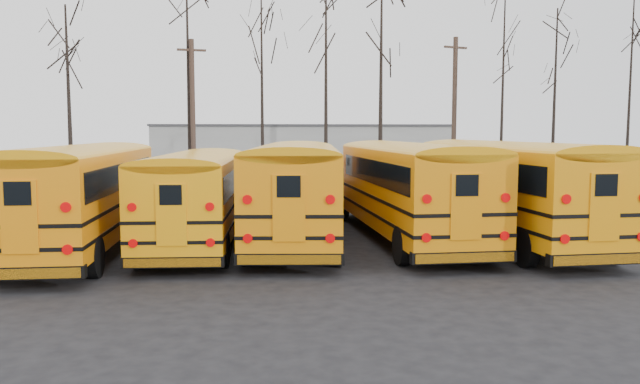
{
  "coord_description": "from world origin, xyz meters",
  "views": [
    {
      "loc": [
        -1.33,
        -17.15,
        3.63
      ],
      "look_at": [
        0.72,
        3.47,
        1.6
      ],
      "focal_mm": 35.0,
      "sensor_mm": 36.0,
      "label": 1
    }
  ],
  "objects": [
    {
      "name": "ground",
      "position": [
        0.0,
        0.0,
        0.0
      ],
      "size": [
        120.0,
        120.0,
        0.0
      ],
      "primitive_type": "plane",
      "color": "black",
      "rests_on": "ground"
    },
    {
      "name": "fence",
      "position": [
        0.0,
        12.0,
        1.0
      ],
      "size": [
        40.0,
        0.04,
        2.0
      ],
      "primitive_type": "cube",
      "color": "gray",
      "rests_on": "ground"
    },
    {
      "name": "distant_building",
      "position": [
        2.0,
        32.0,
        2.0
      ],
      "size": [
        22.0,
        8.0,
        4.0
      ],
      "primitive_type": "cube",
      "color": "#B5B6B0",
      "rests_on": "ground"
    },
    {
      "name": "bus_a",
      "position": [
        -6.62,
        2.2,
        1.92
      ],
      "size": [
        2.78,
        11.73,
        3.27
      ],
      "rotation": [
        0.0,
        0.0,
        0.01
      ],
      "color": "black",
      "rests_on": "ground"
    },
    {
      "name": "bus_b",
      "position": [
        -3.24,
        2.85,
        1.77
      ],
      "size": [
        2.92,
        10.92,
        3.03
      ],
      "rotation": [
        0.0,
        0.0,
        -0.04
      ],
      "color": "black",
      "rests_on": "ground"
    },
    {
      "name": "bus_c",
      "position": [
        -0.12,
        3.15,
        1.93
      ],
      "size": [
        3.76,
        11.97,
        3.3
      ],
      "rotation": [
        0.0,
        0.0,
        -0.09
      ],
      "color": "black",
      "rests_on": "ground"
    },
    {
      "name": "bus_d",
      "position": [
        3.58,
        2.98,
        1.94
      ],
      "size": [
        3.19,
        11.93,
        3.31
      ],
      "rotation": [
        0.0,
        0.0,
        0.04
      ],
      "color": "black",
      "rests_on": "ground"
    },
    {
      "name": "bus_e",
      "position": [
        6.75,
        2.47,
        1.96
      ],
      "size": [
        3.47,
        12.12,
        3.35
      ],
      "rotation": [
        0.0,
        0.0,
        0.06
      ],
      "color": "black",
      "rests_on": "ground"
    },
    {
      "name": "utility_pole_left",
      "position": [
        -4.72,
        16.17,
        4.3
      ],
      "size": [
        1.48,
        0.4,
        8.36
      ],
      "rotation": [
        0.0,
        0.0,
        0.2
      ],
      "color": "#453127",
      "rests_on": "ground"
    },
    {
      "name": "utility_pole_right",
      "position": [
        10.53,
        19.9,
        4.75
      ],
      "size": [
        1.59,
        0.68,
        9.24
      ],
      "rotation": [
        0.0,
        0.0,
        0.35
      ],
      "color": "#473328",
      "rests_on": "ground"
    },
    {
      "name": "tree_2",
      "position": [
        -10.99,
        16.26,
        5.01
      ],
      "size": [
        0.26,
        0.26,
        10.02
      ],
      "primitive_type": "cone",
      "color": "black",
      "rests_on": "ground"
    },
    {
      "name": "tree_3",
      "position": [
        -4.94,
        16.49,
        6.11
      ],
      "size": [
        0.26,
        0.26,
        12.21
      ],
      "primitive_type": "cone",
      "color": "black",
      "rests_on": "ground"
    },
    {
      "name": "tree_4",
      "position": [
        -1.1,
        16.38,
        5.25
      ],
      "size": [
        0.26,
        0.26,
        10.49
      ],
      "primitive_type": "cone",
      "color": "black",
      "rests_on": "ground"
    },
    {
      "name": "tree_5",
      "position": [
        2.16,
        14.9,
        5.62
      ],
      "size": [
        0.26,
        0.26,
        11.25
      ],
      "primitive_type": "cone",
      "color": "black",
      "rests_on": "ground"
    },
    {
      "name": "tree_6",
      "position": [
        5.1,
        15.37,
        5.58
      ],
      "size": [
        0.26,
        0.26,
        11.16
      ],
      "primitive_type": "cone",
      "color": "black",
      "rests_on": "ground"
    },
    {
      "name": "tree_7",
      "position": [
        11.16,
        14.0,
        5.29
      ],
      "size": [
        0.26,
        0.26,
        10.58
      ],
      "primitive_type": "cone",
      "color": "black",
      "rests_on": "ground"
    },
    {
      "name": "tree_8",
      "position": [
        15.12,
        16.4,
        5.18
      ],
      "size": [
        0.26,
        0.26,
        10.35
      ],
      "primitive_type": "cone",
      "color": "black",
      "rests_on": "ground"
    },
    {
      "name": "tree_9",
      "position": [
        17.94,
        13.82,
        5.31
      ],
      "size": [
        0.26,
        0.26,
        10.62
      ],
      "primitive_type": "cone",
      "color": "black",
      "rests_on": "ground"
    }
  ]
}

